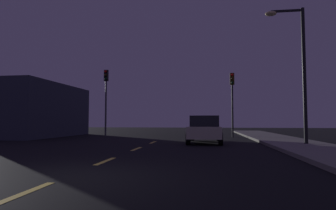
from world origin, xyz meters
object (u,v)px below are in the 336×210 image
at_px(car_stopped_ahead, 205,129).
at_px(traffic_signal_left, 106,90).
at_px(traffic_signal_right, 232,92).
at_px(street_lamp_right, 298,62).

bearing_deg(car_stopped_ahead, traffic_signal_left, 144.98).
distance_m(traffic_signal_left, car_stopped_ahead, 10.18).
height_order(traffic_signal_right, car_stopped_ahead, traffic_signal_right).
height_order(traffic_signal_left, car_stopped_ahead, traffic_signal_left).
relative_size(traffic_signal_left, car_stopped_ahead, 1.22).
relative_size(traffic_signal_left, street_lamp_right, 0.79).
bearing_deg(traffic_signal_right, car_stopped_ahead, -110.26).
xyz_separation_m(traffic_signal_right, street_lamp_right, (2.49, -7.32, 0.69)).
height_order(traffic_signal_left, traffic_signal_right, traffic_signal_left).
xyz_separation_m(traffic_signal_left, traffic_signal_right, (10.03, -0.00, -0.32)).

